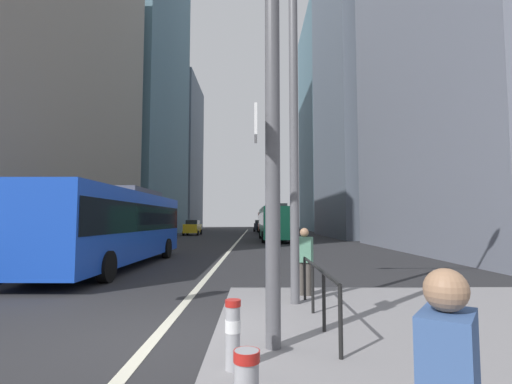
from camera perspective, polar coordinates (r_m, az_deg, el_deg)
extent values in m
plane|color=#28282B|center=(26.37, -3.73, -8.57)|extent=(160.00, 160.00, 0.00)
cube|color=beige|center=(36.34, -2.71, -7.39)|extent=(0.20, 80.00, 0.01)
cube|color=gray|center=(33.31, -33.90, 17.69)|extent=(11.80, 24.53, 28.07)
cube|color=slate|center=(59.09, -18.48, 19.00)|extent=(12.25, 23.17, 50.24)
cube|color=slate|center=(78.80, -13.06, 5.49)|extent=(11.37, 16.56, 30.42)
cube|color=slate|center=(51.44, 18.45, 20.10)|extent=(13.80, 19.10, 46.05)
cube|color=slate|center=(73.86, 12.15, 10.60)|extent=(11.51, 24.71, 41.65)
cube|color=blue|center=(16.71, -20.65, -4.86)|extent=(2.62, 11.88, 2.75)
cube|color=black|center=(16.71, -20.62, -3.68)|extent=(2.66, 11.64, 1.10)
cube|color=#4C4C51|center=(18.42, -18.53, -0.09)|extent=(1.79, 4.28, 0.30)
cylinder|color=black|center=(12.82, -21.93, -10.57)|extent=(0.31, 1.00, 1.00)
cylinder|color=black|center=(13.91, -31.24, -9.75)|extent=(0.31, 1.00, 1.00)
cylinder|color=black|center=(20.02, -13.53, -8.38)|extent=(0.31, 1.00, 1.00)
cylinder|color=black|center=(20.73, -20.04, -8.10)|extent=(0.31, 1.00, 1.00)
cube|color=#198456|center=(35.76, 2.78, -4.68)|extent=(2.74, 11.46, 2.75)
cube|color=black|center=(35.76, 2.78, -4.13)|extent=(2.78, 11.23, 1.10)
cube|color=#4C4C51|center=(34.08, 2.97, -2.13)|extent=(1.84, 4.14, 0.30)
cylinder|color=black|center=(39.37, 0.66, -6.43)|extent=(0.32, 1.01, 1.00)
cylinder|color=black|center=(39.53, 4.16, -6.41)|extent=(0.32, 1.01, 1.00)
cylinder|color=black|center=(32.08, 1.09, -6.92)|extent=(0.32, 1.01, 1.00)
cylinder|color=black|center=(32.27, 5.39, -6.88)|extent=(0.32, 1.01, 1.00)
cube|color=red|center=(52.95, 1.79, -4.55)|extent=(2.77, 11.61, 2.75)
cube|color=black|center=(52.95, 1.79, -4.18)|extent=(2.80, 11.38, 1.10)
cube|color=#4C4C51|center=(51.23, 1.89, -2.86)|extent=(1.85, 4.20, 0.30)
cylinder|color=black|center=(56.61, 0.37, -5.78)|extent=(0.32, 1.01, 1.00)
cylinder|color=black|center=(56.73, 2.80, -5.77)|extent=(0.32, 1.01, 1.00)
cylinder|color=black|center=(49.22, 0.63, -6.00)|extent=(0.32, 1.01, 1.00)
cylinder|color=black|center=(49.37, 3.43, -5.99)|extent=(0.32, 1.01, 1.00)
cube|color=gold|center=(49.39, -9.71, -5.51)|extent=(1.84, 4.51, 1.10)
cube|color=black|center=(49.53, -9.67, -4.57)|extent=(1.53, 2.44, 0.52)
cylinder|color=black|center=(47.77, -8.92, -6.22)|extent=(0.23, 0.64, 0.64)
cylinder|color=black|center=(48.05, -11.08, -6.18)|extent=(0.23, 0.64, 0.64)
cylinder|color=black|center=(50.79, -8.43, -6.11)|extent=(0.23, 0.64, 0.64)
cylinder|color=black|center=(51.06, -10.47, -6.07)|extent=(0.23, 0.64, 0.64)
cube|color=#232838|center=(63.75, 0.55, -5.28)|extent=(1.97, 4.27, 1.10)
cube|color=black|center=(63.59, 0.55, -4.55)|extent=(1.60, 2.33, 0.52)
cylinder|color=black|center=(65.22, -0.20, -5.74)|extent=(0.25, 0.65, 0.64)
cylinder|color=black|center=(65.16, 1.40, -5.74)|extent=(0.25, 0.65, 0.64)
cylinder|color=black|center=(62.37, -0.33, -5.81)|extent=(0.25, 0.65, 0.64)
cylinder|color=black|center=(62.31, 1.35, -5.81)|extent=(0.25, 0.65, 0.64)
cube|color=black|center=(62.72, 1.03, -5.30)|extent=(1.84, 4.44, 1.10)
cube|color=black|center=(62.56, 1.03, -4.56)|extent=(1.53, 2.40, 0.52)
cylinder|color=black|center=(64.23, 0.20, -5.76)|extent=(0.23, 0.64, 0.64)
cylinder|color=black|center=(64.24, 1.84, -5.76)|extent=(0.23, 0.64, 0.64)
cylinder|color=black|center=(61.23, 0.18, -5.84)|extent=(0.23, 0.64, 0.64)
cylinder|color=black|center=(61.24, 1.89, -5.83)|extent=(0.23, 0.64, 0.64)
cylinder|color=#515156|center=(5.58, 2.52, 7.91)|extent=(0.22, 0.22, 6.00)
cube|color=white|center=(5.45, -0.07, 10.38)|extent=(0.04, 0.60, 0.44)
cylinder|color=#56565B|center=(8.60, 5.78, 10.40)|extent=(0.20, 0.20, 8.00)
cylinder|color=#B21E19|center=(2.97, -1.47, -23.80)|extent=(0.20, 0.20, 0.08)
cylinder|color=#99999E|center=(4.90, -3.60, -20.92)|extent=(0.18, 0.18, 0.84)
cylinder|color=white|center=(4.87, -3.60, -19.79)|extent=(0.19, 0.19, 0.15)
cylinder|color=#B21E19|center=(4.80, -3.58, -16.59)|extent=(0.20, 0.20, 0.08)
cylinder|color=black|center=(5.32, 12.78, -18.82)|extent=(0.06, 0.06, 0.95)
cylinder|color=black|center=(6.48, 10.32, -16.22)|extent=(0.06, 0.06, 0.95)
cylinder|color=black|center=(7.64, 8.65, -14.38)|extent=(0.06, 0.06, 0.95)
cylinder|color=black|center=(8.82, 7.44, -13.03)|extent=(0.06, 0.06, 0.95)
cylinder|color=black|center=(6.98, 9.36, -11.40)|extent=(0.06, 3.61, 0.06)
cube|color=#38568E|center=(2.22, 27.41, -23.57)|extent=(0.41, 0.45, 0.60)
sphere|color=#9E7556|center=(2.12, 27.02, -13.21)|extent=(0.21, 0.21, 0.21)
cylinder|color=#423D38|center=(9.37, 6.95, -13.00)|extent=(0.15, 0.15, 0.79)
cylinder|color=#423D38|center=(9.33, 7.92, -13.03)|extent=(0.15, 0.15, 0.79)
cube|color=#4C7F66|center=(9.27, 7.39, -8.72)|extent=(0.44, 0.36, 0.61)
sphere|color=#9E7556|center=(9.24, 7.37, -6.15)|extent=(0.22, 0.22, 0.22)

